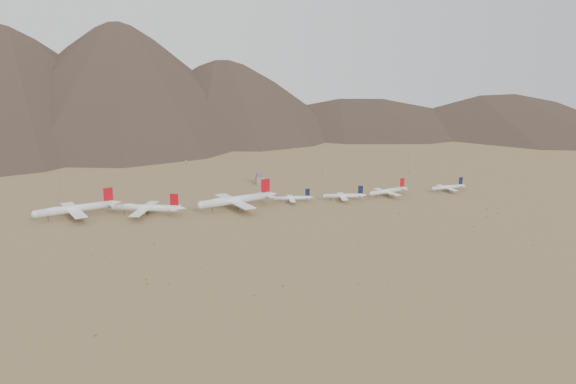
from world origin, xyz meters
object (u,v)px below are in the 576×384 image
object	(u,v)px
narrowbody_b	(344,196)
control_tower	(260,179)
widebody_west	(75,209)
narrowbody_a	(293,198)
widebody_centre	(146,208)
widebody_east	(236,200)

from	to	relation	value
narrowbody_b	control_tower	world-z (taller)	narrowbody_b
widebody_west	narrowbody_a	world-z (taller)	widebody_west
control_tower	narrowbody_a	bearing A→B (deg)	-81.12
narrowbody_b	control_tower	size ratio (longest dim) A/B	3.40
narrowbody_b	widebody_centre	bearing A→B (deg)	-167.33
widebody_centre	narrowbody_b	distance (m)	177.06
widebody_centre	control_tower	distance (m)	148.25
widebody_east	narrowbody_a	bearing A→B (deg)	-7.79
widebody_centre	narrowbody_b	bearing A→B (deg)	22.24
widebody_west	widebody_centre	bearing A→B (deg)	-26.79
widebody_west	widebody_east	bearing A→B (deg)	-21.02
narrowbody_b	control_tower	distance (m)	106.47
widebody_east	narrowbody_b	world-z (taller)	widebody_east
widebody_east	control_tower	world-z (taller)	widebody_east
widebody_west	widebody_east	size ratio (longest dim) A/B	0.93
widebody_east	widebody_centre	bearing A→B (deg)	164.01
widebody_east	narrowbody_b	size ratio (longest dim) A/B	1.84
widebody_centre	narrowbody_a	distance (m)	129.98
widebody_west	widebody_east	xyz separation A→B (m)	(132.11, -8.21, 0.54)
widebody_centre	widebody_east	xyz separation A→B (m)	(75.98, 1.01, 1.38)
widebody_east	control_tower	xyz separation A→B (m)	(40.85, 90.23, -2.62)
widebody_west	widebody_centre	xyz separation A→B (m)	(56.13, -9.22, -0.84)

